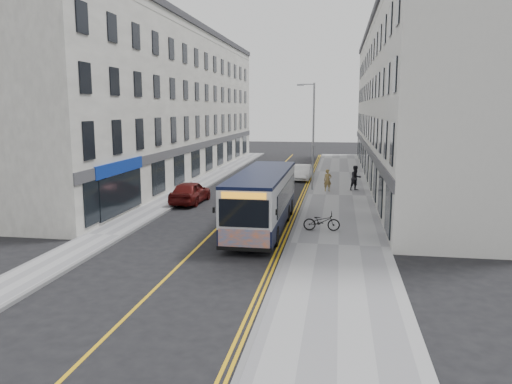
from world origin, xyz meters
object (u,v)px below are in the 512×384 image
(bicycle, at_px, (322,221))
(car_white, at_px, (302,172))
(city_bus, at_px, (263,198))
(pedestrian_near, at_px, (328,180))
(pedestrian_far, at_px, (356,178))
(streetlamp, at_px, (312,133))
(car_maroon, at_px, (190,192))

(bicycle, relative_size, car_white, 0.46)
(city_bus, height_order, pedestrian_near, city_bus)
(car_white, bearing_deg, pedestrian_near, -69.11)
(city_bus, bearing_deg, pedestrian_near, 75.78)
(pedestrian_near, xyz_separation_m, pedestrian_far, (2.05, 0.65, 0.12))
(streetlamp, distance_m, car_white, 7.12)
(bicycle, distance_m, pedestrian_near, 12.26)
(city_bus, bearing_deg, car_maroon, 132.64)
(bicycle, height_order, car_white, car_white)
(pedestrian_near, distance_m, car_maroon, 10.46)
(city_bus, relative_size, car_white, 2.60)
(pedestrian_far, bearing_deg, car_maroon, 178.25)
(pedestrian_near, bearing_deg, streetlamp, 143.41)
(pedestrian_near, height_order, car_maroon, pedestrian_near)
(bicycle, bearing_deg, pedestrian_far, -12.33)
(bicycle, bearing_deg, car_white, 3.79)
(car_white, bearing_deg, pedestrian_far, -51.86)
(city_bus, relative_size, bicycle, 5.67)
(city_bus, height_order, bicycle, city_bus)
(city_bus, distance_m, pedestrian_far, 13.58)
(pedestrian_near, height_order, pedestrian_far, pedestrian_far)
(city_bus, bearing_deg, streetlamp, 81.72)
(city_bus, height_order, car_maroon, city_bus)
(streetlamp, bearing_deg, city_bus, -98.28)
(city_bus, xyz_separation_m, car_maroon, (-5.76, 6.26, -0.89))
(streetlamp, bearing_deg, car_white, 100.51)
(bicycle, bearing_deg, car_maroon, 49.85)
(car_maroon, bearing_deg, streetlamp, -138.63)
(streetlamp, xyz_separation_m, pedestrian_far, (3.27, 0.17, -3.33))
(bicycle, height_order, pedestrian_far, pedestrian_far)
(pedestrian_far, xyz_separation_m, car_maroon, (-10.84, -6.32, -0.30))
(pedestrian_far, relative_size, car_maroon, 0.43)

